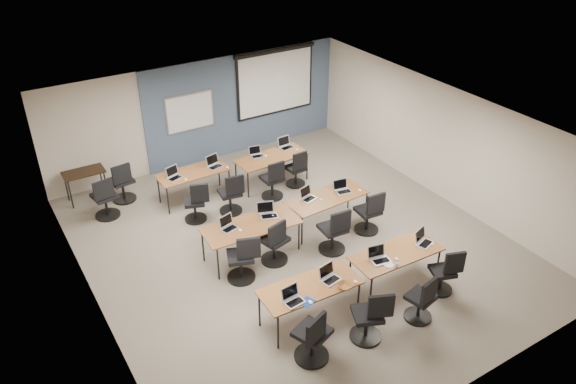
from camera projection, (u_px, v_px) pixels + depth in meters
floor at (294, 244)px, 11.75m from camera, size 8.00×9.00×0.02m
ceiling at (295, 125)px, 10.37m from camera, size 8.00×9.00×0.02m
wall_back at (200, 113)px, 14.34m from camera, size 8.00×0.04×2.70m
wall_front at (468, 327)px, 7.77m from camera, size 8.00×0.04×2.70m
wall_left at (89, 253)px, 9.24m from camera, size 0.04×9.00×2.70m
wall_right at (441, 142)px, 12.87m from camera, size 0.04×9.00×2.70m
blue_accent_panel at (244, 103)px, 14.89m from camera, size 5.50×0.04×2.70m
whiteboard at (190, 112)px, 14.10m from camera, size 1.28×0.03×0.98m
projector_screen at (275, 78)px, 15.00m from camera, size 2.40×0.10×1.82m
training_table_front_left at (310, 288)px, 9.49m from camera, size 1.76×0.73×0.73m
training_table_front_right at (396, 255)px, 10.30m from camera, size 1.75×0.73×0.73m
training_table_mid_left at (251, 227)px, 11.07m from camera, size 1.94×0.81×0.73m
training_table_mid_right at (327, 198)px, 11.99m from camera, size 1.80×0.75×0.73m
training_table_back_left at (193, 174)px, 12.94m from camera, size 1.66×0.69×0.73m
training_table_back_right at (272, 158)px, 13.61m from camera, size 1.78×0.74×0.73m
laptop_0 at (293, 298)px, 9.12m from camera, size 0.33×0.28×0.25m
mouse_0 at (310, 302)px, 9.11m from camera, size 0.09×0.12×0.04m
task_chair_0 at (313, 340)px, 8.81m from camera, size 0.59×0.57×1.04m
laptop_1 at (329, 276)px, 9.60m from camera, size 0.33×0.28×0.25m
mouse_1 at (356, 282)px, 9.55m from camera, size 0.06×0.10×0.03m
task_chair_1 at (370, 320)px, 9.21m from camera, size 0.58×0.54×1.02m
laptop_2 at (379, 257)px, 10.05m from camera, size 0.34×0.29×0.26m
mouse_2 at (397, 259)px, 10.09m from camera, size 0.08×0.11×0.04m
task_chair_2 at (422, 302)px, 9.61m from camera, size 0.49×0.49×0.97m
laptop_3 at (423, 240)px, 10.50m from camera, size 0.34×0.29×0.26m
mouse_3 at (432, 244)px, 10.48m from camera, size 0.08×0.10×0.03m
task_chair_3 at (445, 275)px, 10.25m from camera, size 0.49×0.47×0.95m
laptop_4 at (228, 225)px, 10.92m from camera, size 0.32×0.27×0.25m
mouse_4 at (240, 230)px, 10.87m from camera, size 0.09×0.11×0.04m
task_chair_4 at (243, 261)px, 10.54m from camera, size 0.57×0.55×1.02m
laptop_5 at (267, 213)px, 11.31m from camera, size 0.36×0.30×0.27m
mouse_5 at (273, 216)px, 11.30m from camera, size 0.07×0.10×0.03m
task_chair_5 at (275, 245)px, 11.00m from camera, size 0.54×0.54×1.02m
laptop_6 at (308, 196)px, 11.88m from camera, size 0.32×0.27×0.25m
mouse_6 at (321, 200)px, 11.84m from camera, size 0.07×0.10×0.03m
task_chair_6 at (334, 234)px, 11.31m from camera, size 0.56×0.56×1.03m
laptop_7 at (342, 189)px, 12.13m from camera, size 0.33×0.28×0.25m
mouse_7 at (360, 190)px, 12.18m from camera, size 0.07×0.11×0.04m
task_chair_7 at (369, 215)px, 11.92m from camera, size 0.53×0.53×1.01m
laptop_8 at (174, 175)px, 12.66m from camera, size 0.33×0.28×0.25m
mouse_8 at (186, 179)px, 12.59m from camera, size 0.08×0.10×0.03m
task_chair_8 at (196, 205)px, 12.30m from camera, size 0.51×0.49×0.97m
laptop_9 at (214, 164)px, 13.12m from camera, size 0.35×0.30×0.26m
mouse_9 at (227, 167)px, 13.10m from camera, size 0.07×0.10×0.03m
task_chair_9 at (231, 197)px, 12.57m from camera, size 0.52×0.52×1.00m
laptop_10 at (256, 154)px, 13.58m from camera, size 0.30×0.26×0.23m
mouse_10 at (266, 156)px, 13.59m from camera, size 0.10×0.12×0.04m
task_chair_10 at (273, 183)px, 13.13m from camera, size 0.52×0.52×1.00m
laptop_11 at (286, 145)px, 13.98m from camera, size 0.35×0.30×0.26m
mouse_11 at (297, 149)px, 13.89m from camera, size 0.06×0.09×0.03m
task_chair_11 at (297, 171)px, 13.64m from camera, size 0.48×0.48×0.96m
blue_mousepad at (307, 302)px, 9.12m from camera, size 0.28×0.26×0.01m
snack_bowl at (345, 286)px, 9.42m from camera, size 0.32×0.32×0.07m
snack_plate at (389, 265)px, 9.95m from camera, size 0.21×0.21×0.01m
coffee_cup at (397, 265)px, 9.90m from camera, size 0.08×0.08×0.06m
utility_table at (84, 175)px, 12.93m from camera, size 0.93×0.52×0.75m
spare_chair_a at (123, 185)px, 13.00m from camera, size 0.55×0.55×1.02m
spare_chair_b at (105, 201)px, 12.40m from camera, size 0.55×0.55×1.03m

